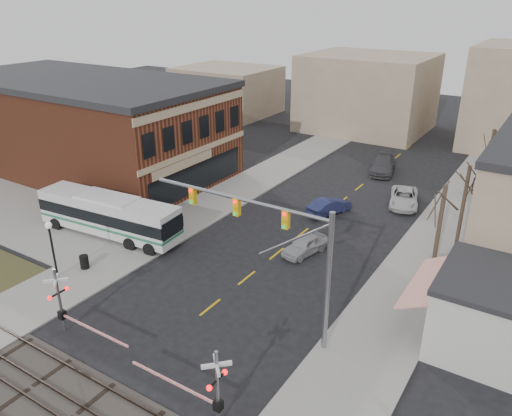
{
  "coord_description": "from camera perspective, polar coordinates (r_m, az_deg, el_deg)",
  "views": [
    {
      "loc": [
        15.9,
        -17.86,
        17.52
      ],
      "look_at": [
        -1.45,
        9.45,
        3.5
      ],
      "focal_mm": 35.0,
      "sensor_mm": 36.0,
      "label": 1
    }
  ],
  "objects": [
    {
      "name": "street_lamp",
      "position": [
        34.68,
        -22.41,
        -3.19
      ],
      "size": [
        0.44,
        0.44,
        4.03
      ],
      "color": "black",
      "rests_on": "sidewalk_west"
    },
    {
      "name": "tree_east_c",
      "position": [
        46.24,
        24.85,
        3.84
      ],
      "size": [
        0.28,
        0.28,
        7.2
      ],
      "color": "#382B21",
      "rests_on": "sidewalk_east"
    },
    {
      "name": "trash_bin",
      "position": [
        36.23,
        -19.03,
        -5.84
      ],
      "size": [
        0.6,
        0.6,
        0.94
      ],
      "primitive_type": "cylinder",
      "color": "black",
      "rests_on": "sidewalk_west"
    },
    {
      "name": "ground",
      "position": [
        29.64,
        -7.64,
        -13.05
      ],
      "size": [
        160.0,
        160.0,
        0.0
      ],
      "primitive_type": "plane",
      "color": "black",
      "rests_on": "ground"
    },
    {
      "name": "rr_crossing_west",
      "position": [
        29.48,
        -21.0,
        -10.19
      ],
      "size": [
        5.6,
        1.36,
        4.0
      ],
      "color": "gray",
      "rests_on": "ground"
    },
    {
      "name": "plaza_west",
      "position": [
        47.58,
        -24.49,
        -0.33
      ],
      "size": [
        20.0,
        10.0,
        0.11
      ],
      "primitive_type": "cube",
      "color": "gray",
      "rests_on": "ground"
    },
    {
      "name": "traffic_signal_mast",
      "position": [
        25.92,
        2.41,
        -3.49
      ],
      "size": [
        11.09,
        0.3,
        8.0
      ],
      "color": "gray",
      "rests_on": "ground"
    },
    {
      "name": "car_c",
      "position": [
        46.32,
        16.56,
        1.13
      ],
      "size": [
        3.64,
        5.55,
        1.42
      ],
      "primitive_type": "imported",
      "rotation": [
        0.0,
        0.0,
        0.27
      ],
      "color": "silver",
      "rests_on": "ground"
    },
    {
      "name": "rail_tracks",
      "position": [
        25.55,
        -19.97,
        -21.27
      ],
      "size": [
        160.0,
        3.91,
        0.14
      ],
      "color": "#2D231E",
      "rests_on": "ground"
    },
    {
      "name": "ballast_strip",
      "position": [
        25.61,
        -19.94,
        -21.41
      ],
      "size": [
        160.0,
        5.0,
        0.06
      ],
      "primitive_type": "cube",
      "color": "#332D28",
      "rests_on": "ground"
    },
    {
      "name": "sidewalk_east",
      "position": [
        42.18,
        20.72,
        -2.65
      ],
      "size": [
        5.0,
        60.0,
        0.12
      ],
      "primitive_type": "cube",
      "color": "gray",
      "rests_on": "ground"
    },
    {
      "name": "pedestrian_far",
      "position": [
        39.6,
        -12.56,
        -1.89
      ],
      "size": [
        0.89,
        0.99,
        1.68
      ],
      "primitive_type": "imported",
      "rotation": [
        0.0,
        0.0,
        1.2
      ],
      "color": "#2D3350",
      "rests_on": "sidewalk_west"
    },
    {
      "name": "car_d",
      "position": [
        54.37,
        14.31,
        4.79
      ],
      "size": [
        3.47,
        5.95,
        1.62
      ],
      "primitive_type": "imported",
      "rotation": [
        0.0,
        0.0,
        0.23
      ],
      "color": "#3E3D42",
      "rests_on": "ground"
    },
    {
      "name": "tree_east_a",
      "position": [
        33.43,
        20.07,
        -2.91
      ],
      "size": [
        0.28,
        0.28,
        6.75
      ],
      "color": "#382B21",
      "rests_on": "sidewalk_east"
    },
    {
      "name": "car_b",
      "position": [
        43.15,
        8.33,
        0.22
      ],
      "size": [
        2.84,
        4.47,
        1.39
      ],
      "primitive_type": "imported",
      "rotation": [
        0.0,
        0.0,
        2.79
      ],
      "color": "#1C2147",
      "rests_on": "ground"
    },
    {
      "name": "tree_east_b",
      "position": [
        38.92,
        22.55,
        0.07
      ],
      "size": [
        0.28,
        0.28,
        6.3
      ],
      "color": "#382B21",
      "rests_on": "sidewalk_east"
    },
    {
      "name": "rr_crossing_east",
      "position": [
        22.86,
        -5.33,
        -19.58
      ],
      "size": [
        5.6,
        1.36,
        4.0
      ],
      "color": "gray",
      "rests_on": "ground"
    },
    {
      "name": "sidewalk_west",
      "position": [
        48.82,
        -1.33,
        2.46
      ],
      "size": [
        5.0,
        60.0,
        0.12
      ],
      "primitive_type": "cube",
      "color": "gray",
      "rests_on": "ground"
    },
    {
      "name": "transit_bus",
      "position": [
        40.12,
        -16.48,
        -0.71
      ],
      "size": [
        12.32,
        3.71,
        3.12
      ],
      "color": "silver",
      "rests_on": "ground"
    },
    {
      "name": "car_a",
      "position": [
        36.46,
        5.62,
        -4.23
      ],
      "size": [
        2.45,
        4.18,
        1.34
      ],
      "primitive_type": "imported",
      "rotation": [
        0.0,
        0.0,
        -0.24
      ],
      "color": "#9E9FA3",
      "rests_on": "ground"
    },
    {
      "name": "pedestrian_near",
      "position": [
        38.32,
        -14.36,
        -2.95
      ],
      "size": [
        0.59,
        0.72,
        1.7
      ],
      "primitive_type": "imported",
      "rotation": [
        0.0,
        0.0,
        1.92
      ],
      "color": "#5B5248",
      "rests_on": "sidewalk_west"
    },
    {
      "name": "brick_building",
      "position": [
        56.1,
        -19.0,
        9.07
      ],
      "size": [
        30.4,
        15.4,
        9.6
      ],
      "color": "brown",
      "rests_on": "ground"
    }
  ]
}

